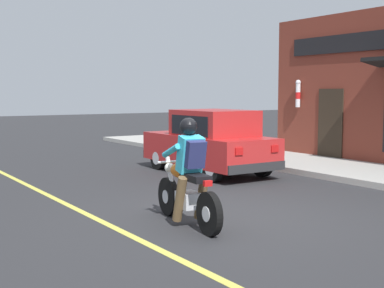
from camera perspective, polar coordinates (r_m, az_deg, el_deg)
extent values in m
plane|color=#2B2B2D|center=(8.64, 3.81, -7.81)|extent=(80.00, 80.00, 0.00)
cube|color=#ADAAA3|center=(14.40, 13.72, -2.32)|extent=(2.60, 22.00, 0.14)
cube|color=#D1C64C|center=(10.42, -14.43, -5.65)|extent=(0.12, 19.80, 0.01)
cube|color=#2D2319|center=(15.86, 14.54, 1.93)|extent=(0.04, 0.90, 2.10)
cylinder|color=white|center=(16.63, 11.24, 5.09)|extent=(0.14, 0.14, 0.70)
cylinder|color=red|center=(16.63, 11.24, 5.09)|extent=(0.15, 0.15, 0.20)
sphere|color=silver|center=(16.63, 11.26, 6.46)|extent=(0.16, 0.16, 0.16)
cylinder|color=black|center=(8.71, -2.53, -5.61)|extent=(0.17, 0.63, 0.62)
cylinder|color=silver|center=(8.71, -2.53, -5.61)|extent=(0.15, 0.23, 0.22)
cylinder|color=black|center=(7.48, 1.86, -7.46)|extent=(0.17, 0.63, 0.62)
cylinder|color=silver|center=(7.48, 1.86, -7.46)|extent=(0.15, 0.23, 0.22)
cube|color=silver|center=(8.03, -0.35, -5.97)|extent=(0.33, 0.43, 0.24)
ellipsoid|color=orange|center=(8.18, -1.13, -2.84)|extent=(0.36, 0.55, 0.24)
cube|color=black|center=(7.76, 0.40, -3.60)|extent=(0.33, 0.59, 0.10)
cylinder|color=silver|center=(8.57, -2.27, -3.65)|extent=(0.11, 0.33, 0.68)
cylinder|color=silver|center=(8.42, -1.94, -1.89)|extent=(0.56, 0.11, 0.04)
sphere|color=silver|center=(8.59, -2.41, -2.55)|extent=(0.16, 0.16, 0.16)
cylinder|color=silver|center=(7.77, 2.02, -7.11)|extent=(0.15, 0.56, 0.08)
cube|color=red|center=(7.44, 1.69, -4.23)|extent=(0.13, 0.07, 0.08)
cylinder|color=brown|center=(7.88, -1.31, -5.90)|extent=(0.18, 0.36, 0.71)
cylinder|color=brown|center=(8.04, 1.03, -5.67)|extent=(0.18, 0.36, 0.71)
cube|color=#33B2D1|center=(7.88, -0.19, -1.11)|extent=(0.38, 0.37, 0.57)
cylinder|color=#33B2D1|center=(8.00, -2.24, -0.72)|extent=(0.15, 0.53, 0.26)
cylinder|color=#33B2D1|center=(8.17, 0.32, -0.59)|extent=(0.15, 0.53, 0.26)
sphere|color=black|center=(7.89, -0.39, 1.89)|extent=(0.26, 0.26, 0.26)
cube|color=navy|center=(7.73, 0.33, -1.09)|extent=(0.31, 0.27, 0.42)
cylinder|color=black|center=(13.88, -3.56, -1.50)|extent=(0.18, 0.60, 0.60)
cylinder|color=silver|center=(13.88, -3.56, -1.50)|extent=(0.20, 0.33, 0.33)
cylinder|color=black|center=(14.64, 1.34, -1.12)|extent=(0.18, 0.60, 0.60)
cylinder|color=silver|center=(14.64, 1.34, -1.12)|extent=(0.20, 0.33, 0.33)
cylinder|color=black|center=(11.88, 2.23, -2.68)|extent=(0.18, 0.60, 0.60)
cylinder|color=silver|center=(11.88, 2.23, -2.68)|extent=(0.20, 0.33, 0.33)
cylinder|color=black|center=(12.76, 7.50, -2.15)|extent=(0.18, 0.60, 0.60)
cylinder|color=silver|center=(12.76, 7.50, -2.15)|extent=(0.20, 0.33, 0.33)
cube|color=red|center=(13.22, 1.74, -0.53)|extent=(1.64, 3.70, 0.70)
cube|color=red|center=(12.97, 2.38, 2.19)|extent=(1.44, 1.90, 0.66)
cube|color=black|center=(13.69, 0.25, 2.15)|extent=(1.33, 0.35, 0.51)
cube|color=black|center=(12.56, -0.30, 1.99)|extent=(0.03, 1.52, 0.46)
cube|color=black|center=(13.41, 4.90, 2.19)|extent=(0.03, 1.52, 0.46)
cube|color=silver|center=(14.51, -4.14, 0.47)|extent=(0.24, 0.04, 0.14)
cube|color=red|center=(11.42, 5.03, -0.79)|extent=(0.20, 0.04, 0.16)
cube|color=silver|center=(15.03, -0.76, 0.66)|extent=(0.24, 0.04, 0.14)
cube|color=red|center=(12.08, 8.81, -0.50)|extent=(0.20, 0.04, 0.16)
cube|color=#28282B|center=(14.78, -2.35, -0.87)|extent=(1.61, 0.12, 0.20)
cube|color=#28282B|center=(11.82, 6.86, -2.51)|extent=(1.61, 0.12, 0.20)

